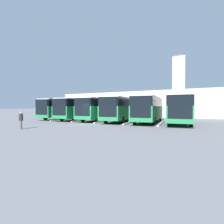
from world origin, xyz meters
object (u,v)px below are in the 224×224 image
object	(u,v)px
bus_1	(149,109)
bus_3	(100,108)
bus_2	(122,108)
bus_4	(80,108)
bus_5	(64,108)
pedestrian	(21,120)
bus_0	(180,109)

from	to	relation	value
bus_1	bus_3	size ratio (longest dim) A/B	1.00
bus_2	bus_4	bearing A→B (deg)	-8.50
bus_3	bus_5	distance (m)	7.90
bus_2	pedestrian	xyz separation A→B (m)	(4.53, 12.79, -1.01)
bus_2	bus_5	xyz separation A→B (m)	(11.85, -0.58, 0.00)
bus_1	bus_4	xyz separation A→B (m)	(11.85, -0.10, 0.00)
bus_4	bus_5	bearing A→B (deg)	-11.81
bus_0	bus_5	bearing A→B (deg)	-7.83
bus_3	pedestrian	world-z (taller)	bus_3
bus_0	bus_4	world-z (taller)	same
bus_0	bus_1	world-z (taller)	same
bus_5	pedestrian	xyz separation A→B (m)	(-7.32, 13.37, -1.01)
bus_1	pedestrian	xyz separation A→B (m)	(8.48, 12.92, -1.01)
bus_5	bus_4	bearing A→B (deg)	168.19
bus_1	bus_3	bearing A→B (deg)	-8.08
bus_2	bus_4	xyz separation A→B (m)	(7.90, -0.23, 0.00)
bus_0	bus_3	distance (m)	11.85
pedestrian	bus_3	bearing A→B (deg)	-57.00
pedestrian	bus_4	bearing A→B (deg)	-39.95
bus_2	bus_3	distance (m)	3.96
bus_2	bus_0	bearing A→B (deg)	174.83
bus_0	bus_1	size ratio (longest dim) A/B	1.00
bus_2	bus_3	xyz separation A→B (m)	(3.95, -0.31, 0.00)
bus_3	pedestrian	distance (m)	13.15
bus_3	bus_0	bearing A→B (deg)	172.79
bus_3	bus_5	size ratio (longest dim) A/B	1.00
bus_1	bus_5	bearing A→B (deg)	-8.43
bus_0	bus_4	xyz separation A→B (m)	(15.80, -0.01, 0.00)
bus_0	bus_4	distance (m)	15.80
bus_1	bus_2	distance (m)	3.95
bus_4	pedestrian	bearing A→B (deg)	97.72
bus_1	bus_5	size ratio (longest dim) A/B	1.00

